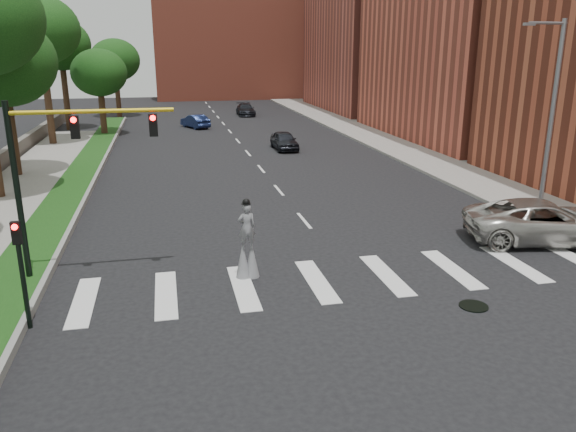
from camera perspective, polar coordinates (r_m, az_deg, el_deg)
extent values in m
plane|color=black|center=(19.16, 7.46, -7.40)|extent=(160.00, 160.00, 0.00)
cube|color=#133A10|center=(37.59, -20.35, 3.92)|extent=(2.00, 60.00, 0.25)
cube|color=gray|center=(37.45, -18.76, 4.06)|extent=(0.20, 60.00, 0.28)
cube|color=gray|center=(46.05, 11.78, 6.76)|extent=(5.00, 90.00, 0.18)
cylinder|color=black|center=(18.74, 18.34, -8.68)|extent=(0.90, 0.90, 0.04)
cube|color=#A74C3D|center=(75.85, 9.92, 18.17)|extent=(16.00, 22.00, 20.00)
cube|color=#BA503A|center=(95.19, -5.27, 17.40)|extent=(26.00, 14.00, 18.00)
cylinder|color=slate|center=(28.39, 25.15, 8.52)|extent=(0.20, 0.20, 9.00)
cylinder|color=slate|center=(27.74, 24.91, 17.36)|extent=(1.80, 0.12, 0.12)
cube|color=slate|center=(27.22, 23.31, 17.47)|extent=(0.50, 0.18, 0.12)
cylinder|color=black|center=(20.55, -25.73, 1.86)|extent=(0.20, 0.20, 6.20)
cylinder|color=gold|center=(19.64, -19.25, 10.01)|extent=(5.20, 0.14, 0.14)
cube|color=black|center=(19.78, -20.85, 8.42)|extent=(0.28, 0.18, 0.75)
cylinder|color=#FF0C0C|center=(19.65, -20.97, 9.10)|extent=(0.18, 0.06, 0.18)
cube|color=black|center=(19.57, -13.53, 8.97)|extent=(0.28, 0.18, 0.75)
cylinder|color=#FF0C0C|center=(19.44, -13.58, 9.66)|extent=(0.18, 0.06, 0.18)
cylinder|color=black|center=(17.61, -25.30, -5.89)|extent=(0.14, 0.14, 3.00)
cube|color=black|center=(17.16, -25.88, -1.56)|extent=(0.25, 0.16, 0.65)
cylinder|color=#FF0C0C|center=(17.01, -26.03, -1.02)|extent=(0.16, 0.05, 0.16)
cylinder|color=#332014|center=(19.87, -3.68, -4.79)|extent=(0.07, 0.07, 1.02)
cylinder|color=#332014|center=(19.82, -4.59, -4.87)|extent=(0.07, 0.07, 1.02)
cone|color=slate|center=(19.83, -3.69, -4.44)|extent=(0.52, 0.52, 1.28)
cone|color=slate|center=(19.77, -4.60, -4.53)|extent=(0.52, 0.52, 1.28)
imported|color=slate|center=(19.39, -4.22, -1.14)|extent=(0.63, 0.43, 1.66)
sphere|color=black|center=(19.14, -4.27, 1.40)|extent=(0.26, 0.26, 0.26)
cylinder|color=black|center=(19.15, -4.27, 1.26)|extent=(0.34, 0.34, 0.02)
cube|color=yellow|center=(19.39, -4.33, 0.27)|extent=(0.22, 0.05, 0.10)
imported|color=#B2B0A8|center=(25.55, 24.56, -0.51)|extent=(6.83, 4.28, 1.76)
imported|color=black|center=(44.89, -0.38, 7.67)|extent=(1.78, 4.24, 1.43)
imported|color=#16244F|center=(58.13, -9.42, 9.48)|extent=(2.94, 4.28, 1.34)
imported|color=black|center=(68.36, -4.33, 10.73)|extent=(1.99, 4.77, 1.38)
cylinder|color=#332014|center=(38.66, -26.24, 7.50)|extent=(0.56, 0.56, 5.45)
ellipsoid|color=#10330F|center=(38.33, -27.08, 13.82)|extent=(6.28, 6.28, 5.34)
cylinder|color=#332014|center=(50.43, -23.20, 10.87)|extent=(0.56, 0.56, 7.58)
ellipsoid|color=#10330F|center=(50.29, -23.93, 16.92)|extent=(6.23, 6.23, 5.30)
cylinder|color=#332014|center=(59.82, -21.63, 11.32)|extent=(0.56, 0.56, 6.66)
ellipsoid|color=#10330F|center=(59.65, -22.14, 15.84)|extent=(5.66, 5.66, 4.81)
cylinder|color=#332014|center=(54.72, -18.32, 10.05)|extent=(0.56, 0.56, 4.42)
ellipsoid|color=#10330F|center=(54.48, -18.65, 13.64)|extent=(4.93, 4.93, 4.19)
cylinder|color=#332014|center=(69.52, -16.90, 11.68)|extent=(0.56, 0.56, 5.03)
ellipsoid|color=#10330F|center=(69.33, -17.18, 14.91)|extent=(5.62, 5.62, 4.78)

